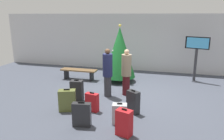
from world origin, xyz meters
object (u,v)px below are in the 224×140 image
(suitcase_6, at_px, (92,102))
(holiday_tree, at_px, (120,52))
(waiting_bench, at_px, (79,72))
(suitcase_3, at_px, (82,115))
(suitcase_1, at_px, (120,114))
(suitcase_4, at_px, (77,91))
(suitcase_0, at_px, (67,100))
(traveller_0, at_px, (126,71))
(suitcase_2, at_px, (133,102))
(flight_info_kiosk, at_px, (197,50))
(traveller_1, at_px, (108,72))
(suitcase_5, at_px, (124,123))

(suitcase_6, bearing_deg, holiday_tree, 88.18)
(waiting_bench, bearing_deg, suitcase_3, -65.20)
(suitcase_1, relative_size, suitcase_4, 0.77)
(suitcase_0, bearing_deg, suitcase_4, 90.89)
(traveller_0, bearing_deg, suitcase_2, -70.64)
(holiday_tree, bearing_deg, traveller_0, -68.31)
(flight_info_kiosk, xyz_separation_m, suitcase_0, (-4.10, -4.35, -1.08))
(suitcase_0, distance_m, suitcase_3, 1.13)
(traveller_1, distance_m, suitcase_2, 1.71)
(holiday_tree, relative_size, flight_info_kiosk, 1.27)
(suitcase_2, height_order, suitcase_4, suitcase_4)
(traveller_0, distance_m, suitcase_1, 2.30)
(suitcase_1, xyz_separation_m, suitcase_2, (0.24, 0.74, 0.07))
(traveller_1, bearing_deg, suitcase_5, -65.03)
(traveller_0, bearing_deg, waiting_bench, 151.79)
(traveller_0, distance_m, suitcase_3, 2.75)
(traveller_0, xyz_separation_m, suitcase_4, (-1.49, -1.08, -0.52))
(waiting_bench, distance_m, suitcase_0, 3.31)
(flight_info_kiosk, bearing_deg, traveller_0, -136.03)
(suitcase_1, bearing_deg, suitcase_2, 71.92)
(suitcase_0, xyz_separation_m, suitcase_1, (1.75, -0.38, -0.05))
(suitcase_4, bearing_deg, holiday_tree, 71.87)
(flight_info_kiosk, distance_m, traveller_0, 3.67)
(traveller_0, height_order, suitcase_2, traveller_0)
(traveller_0, xyz_separation_m, suitcase_3, (-0.67, -2.61, -0.57))
(waiting_bench, height_order, suitcase_6, suitcase_6)
(holiday_tree, relative_size, suitcase_0, 3.56)
(suitcase_4, bearing_deg, suitcase_3, -61.62)
(waiting_bench, xyz_separation_m, suitcase_2, (3.00, -2.80, -0.02))
(traveller_1, xyz_separation_m, suitcase_3, (-0.05, -2.29, -0.59))
(suitcase_4, bearing_deg, suitcase_1, -32.52)
(holiday_tree, height_order, traveller_0, holiday_tree)
(traveller_0, relative_size, suitcase_4, 2.17)
(suitcase_6, bearing_deg, waiting_bench, 120.46)
(holiday_tree, bearing_deg, suitcase_0, -104.15)
(traveller_1, xyz_separation_m, suitcase_6, (-0.11, -1.34, -0.64))
(traveller_1, height_order, suitcase_2, traveller_1)
(holiday_tree, distance_m, traveller_1, 1.93)
(traveller_0, xyz_separation_m, traveller_1, (-0.62, -0.32, 0.03))
(traveller_0, relative_size, suitcase_1, 2.82)
(flight_info_kiosk, bearing_deg, traveller_1, -138.70)
(holiday_tree, height_order, suitcase_5, holiday_tree)
(waiting_bench, relative_size, traveller_0, 0.98)
(flight_info_kiosk, bearing_deg, suitcase_0, -133.32)
(holiday_tree, relative_size, suitcase_4, 3.21)
(suitcase_1, relative_size, suitcase_2, 0.82)
(holiday_tree, bearing_deg, suitcase_1, -76.62)
(suitcase_5, bearing_deg, traveller_0, 100.60)
(suitcase_4, distance_m, suitcase_6, 0.96)
(traveller_1, height_order, suitcase_5, traveller_1)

